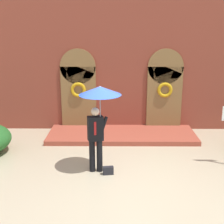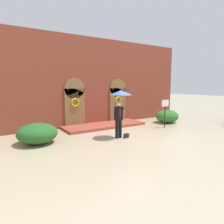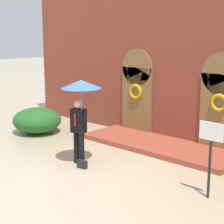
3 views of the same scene
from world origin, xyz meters
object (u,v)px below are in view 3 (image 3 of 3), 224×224
person_with_umbrella (81,97)px  sign_post (211,147)px  handbag (82,164)px  shrub_left (37,120)px

person_with_umbrella → sign_post: 3.75m
handbag → shrub_left: size_ratio=0.16×
person_with_umbrella → shrub_left: bearing=161.9°
sign_post → handbag: bearing=-169.4°
person_with_umbrella → shrub_left: (-3.71, 1.21, -1.45)m
person_with_umbrella → handbag: bearing=-40.0°
sign_post → shrub_left: (-7.35, 0.77, -0.70)m
sign_post → shrub_left: bearing=174.0°
sign_post → person_with_umbrella: bearing=-173.1°
person_with_umbrella → shrub_left: person_with_umbrella is taller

